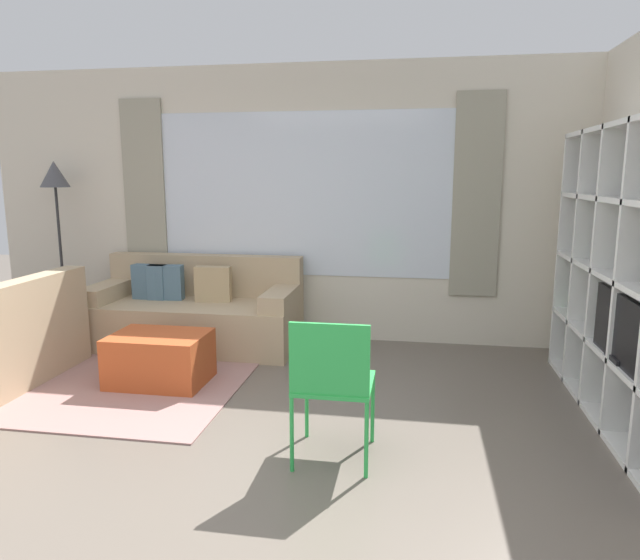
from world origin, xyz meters
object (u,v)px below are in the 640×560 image
at_px(shelving_unit, 639,279).
at_px(floor_lamp, 56,189).
at_px(folding_chair, 332,378).
at_px(ottoman, 160,359).
at_px(couch_main, 195,313).

distance_m(shelving_unit, floor_lamp, 5.25).
relative_size(shelving_unit, folding_chair, 2.86).
distance_m(shelving_unit, folding_chair, 2.12).
distance_m(ottoman, floor_lamp, 2.42).
bearing_deg(folding_chair, couch_main, -51.55).
height_order(ottoman, floor_lamp, floor_lamp).
distance_m(couch_main, ottoman, 1.08).
height_order(couch_main, floor_lamp, floor_lamp).
bearing_deg(shelving_unit, folding_chair, -154.50).
height_order(couch_main, folding_chair, folding_chair).
distance_m(floor_lamp, folding_chair, 4.02).
bearing_deg(ottoman, shelving_unit, -2.37).
height_order(shelving_unit, ottoman, shelving_unit).
bearing_deg(floor_lamp, couch_main, -6.38).
bearing_deg(shelving_unit, floor_lamp, 164.72).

